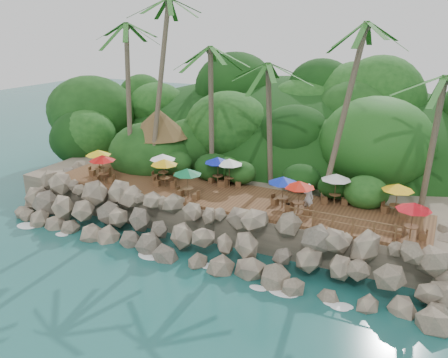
% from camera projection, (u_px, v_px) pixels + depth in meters
% --- Properties ---
extents(ground, '(140.00, 140.00, 0.00)m').
position_uv_depth(ground, '(178.00, 265.00, 26.46)').
color(ground, '#19514F').
rests_on(ground, ground).
extents(land_base, '(32.00, 25.20, 2.10)m').
position_uv_depth(land_base, '(276.00, 171.00, 39.67)').
color(land_base, gray).
rests_on(land_base, ground).
extents(jungle_hill, '(44.80, 28.00, 15.40)m').
position_uv_depth(jungle_hill, '(301.00, 160.00, 46.36)').
color(jungle_hill, '#143811').
rests_on(jungle_hill, ground).
extents(seawall, '(29.00, 4.00, 2.30)m').
position_uv_depth(seawall, '(195.00, 233.00, 27.78)').
color(seawall, gray).
rests_on(seawall, ground).
extents(terrace, '(26.00, 5.00, 0.20)m').
position_uv_depth(terrace, '(224.00, 196.00, 30.82)').
color(terrace, brown).
rests_on(terrace, land_base).
extents(jungle_foliage, '(44.00, 16.00, 12.00)m').
position_uv_depth(jungle_foliage, '(271.00, 186.00, 39.16)').
color(jungle_foliage, '#143811').
rests_on(jungle_foliage, ground).
extents(foam_line, '(25.20, 0.80, 0.06)m').
position_uv_depth(foam_line, '(180.00, 262.00, 26.70)').
color(foam_line, white).
rests_on(foam_line, ground).
extents(palms, '(27.17, 7.10, 13.88)m').
position_uv_depth(palms, '(249.00, 38.00, 29.66)').
color(palms, brown).
rests_on(palms, ground).
extents(palapa, '(5.01, 5.01, 4.60)m').
position_uv_depth(palapa, '(159.00, 122.00, 35.96)').
color(palapa, brown).
rests_on(palapa, ground).
extents(dining_clusters, '(23.73, 5.07, 2.03)m').
position_uv_depth(dining_clusters, '(232.00, 172.00, 29.98)').
color(dining_clusters, brown).
rests_on(dining_clusters, terrace).
extents(railing, '(6.10, 0.10, 1.00)m').
position_uv_depth(railing, '(343.00, 222.00, 25.07)').
color(railing, brown).
rests_on(railing, terrace).
extents(waiter, '(0.71, 0.53, 1.78)m').
position_uv_depth(waiter, '(308.00, 197.00, 27.82)').
color(waiter, silver).
rests_on(waiter, terrace).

